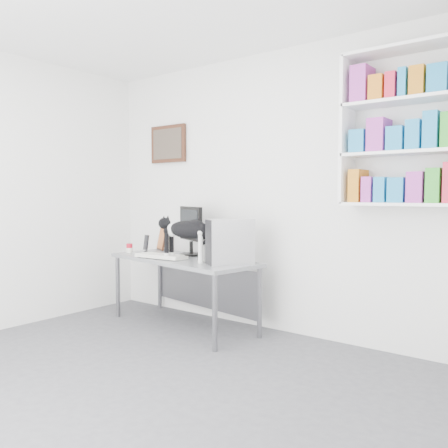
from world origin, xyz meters
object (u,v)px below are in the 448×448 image
(desk, at_px, (183,292))
(leaning_print, at_px, (162,238))
(speaker, at_px, (146,244))
(monitor, at_px, (191,231))
(keyboard, at_px, (161,256))
(cat, at_px, (187,240))
(pc_tower, at_px, (230,242))
(soup_can, at_px, (129,248))
(bookshelf, at_px, (409,126))

(desk, xyz_separation_m, leaning_print, (-0.65, 0.36, 0.48))
(desk, bearing_deg, speaker, -176.06)
(speaker, bearing_deg, monitor, 25.36)
(monitor, bearing_deg, desk, -47.76)
(desk, distance_m, keyboard, 0.42)
(leaning_print, distance_m, cat, 0.97)
(desk, xyz_separation_m, monitor, (-0.06, 0.20, 0.61))
(desk, xyz_separation_m, cat, (0.18, -0.14, 0.55))
(pc_tower, bearing_deg, soup_can, -147.59)
(bookshelf, height_order, cat, bookshelf)
(monitor, distance_m, keyboard, 0.43)
(desk, distance_m, cat, 0.59)
(desk, height_order, keyboard, keyboard)
(pc_tower, xyz_separation_m, speaker, (-1.22, 0.10, -0.10))
(monitor, bearing_deg, soup_can, -137.58)
(bookshelf, distance_m, cat, 2.17)
(pc_tower, relative_size, speaker, 2.00)
(bookshelf, xyz_separation_m, monitor, (-2.13, -0.13, -0.90))
(keyboard, bearing_deg, monitor, 70.09)
(bookshelf, relative_size, cat, 1.89)
(soup_can, bearing_deg, cat, -6.60)
(keyboard, xyz_separation_m, speaker, (-0.43, 0.20, 0.08))
(desk, relative_size, keyboard, 3.16)
(desk, height_order, soup_can, soup_can)
(bookshelf, bearing_deg, leaning_print, 179.37)
(pc_tower, xyz_separation_m, cat, (-0.45, -0.09, -0.00))
(bookshelf, relative_size, desk, 0.75)
(bookshelf, distance_m, leaning_print, 2.90)
(monitor, bearing_deg, bookshelf, 28.08)
(desk, distance_m, leaning_print, 0.89)
(cat, bearing_deg, pc_tower, 6.27)
(soup_can, relative_size, cat, 0.15)
(monitor, xyz_separation_m, pc_tower, (0.69, -0.25, -0.05))
(pc_tower, distance_m, cat, 0.46)
(desk, distance_m, soup_can, 0.86)
(bookshelf, relative_size, keyboard, 2.36)
(monitor, xyz_separation_m, soup_can, (-0.70, -0.23, -0.21))
(soup_can, bearing_deg, desk, 1.99)
(speaker, relative_size, soup_can, 2.11)
(soup_can, height_order, cat, cat)
(desk, bearing_deg, pc_tower, 4.79)
(keyboard, height_order, speaker, speaker)
(leaning_print, xyz_separation_m, cat, (0.83, -0.50, 0.07))
(bookshelf, distance_m, monitor, 2.32)
(pc_tower, height_order, speaker, pc_tower)
(cat, bearing_deg, keyboard, 176.31)
(bookshelf, xyz_separation_m, cat, (-1.89, -0.47, -0.95))
(desk, relative_size, cat, 2.53)
(speaker, height_order, cat, cat)
(monitor, xyz_separation_m, keyboard, (-0.10, -0.34, -0.24))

